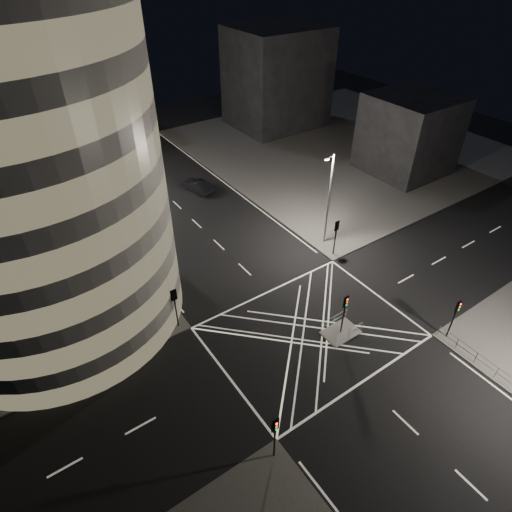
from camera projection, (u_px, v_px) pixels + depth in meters
ground at (310, 332)px, 35.68m from camera, size 120.00×120.00×0.00m
sidewalk_far_right at (341, 145)px, 66.30m from camera, size 42.00×42.00×0.15m
central_island at (340, 332)px, 35.56m from camera, size 3.00×2.00×0.15m
building_right_far at (277, 78)px, 68.83m from camera, size 14.00×12.00×15.00m
building_right_near at (409, 134)px, 56.46m from camera, size 10.00×10.00×10.00m
building_far_end at (53, 72)px, 66.31m from camera, size 18.00×8.00×18.00m
tree_a at (140, 275)px, 33.84m from camera, size 4.35×4.35×7.31m
tree_b at (114, 240)px, 37.82m from camera, size 4.68×4.68×7.40m
tree_c at (93, 213)px, 41.90m from camera, size 4.59×4.59×7.08m
tree_d at (73, 181)px, 45.24m from camera, size 5.12×5.12×8.34m
tree_e at (62, 173)px, 50.14m from camera, size 3.65×3.65×5.89m
traffic_signal_fl at (175, 301)px, 34.40m from camera, size 0.55×0.22×4.00m
traffic_signal_nl at (275, 431)px, 25.51m from camera, size 0.55×0.22×4.00m
traffic_signal_fr at (336, 232)px, 42.30m from camera, size 0.55×0.22×4.00m
traffic_signal_nr at (456, 312)px, 33.41m from camera, size 0.55×0.22×4.00m
traffic_signal_island at (345, 308)px, 33.82m from camera, size 0.55×0.22×4.00m
street_lamp_left_near at (137, 246)px, 35.91m from camera, size 1.25×0.25×10.00m
street_lamp_left_far at (75, 168)px, 47.68m from camera, size 1.25×0.25×10.00m
street_lamp_right_far at (329, 197)px, 42.42m from camera, size 1.25×0.25×10.00m
railing_near_right at (507, 380)px, 31.04m from camera, size 0.06×11.70×1.10m
railing_island_south at (349, 334)px, 34.59m from camera, size 2.80×0.06×1.10m
railing_island_north at (334, 320)px, 35.76m from camera, size 2.80×0.06×1.10m
sedan at (197, 186)px, 54.31m from camera, size 2.71×4.86×1.52m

